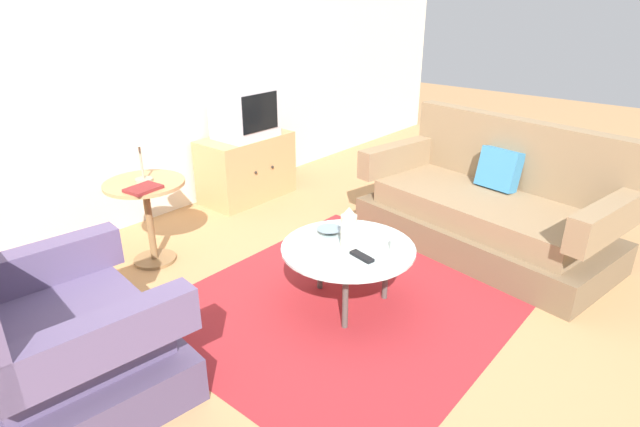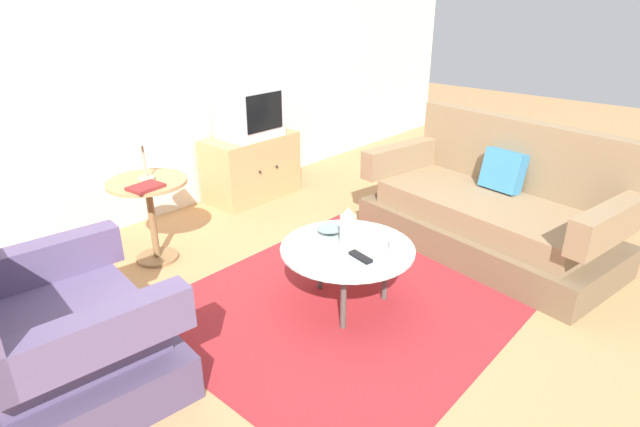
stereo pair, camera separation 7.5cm
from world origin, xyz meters
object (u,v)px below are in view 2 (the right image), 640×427
(couch, at_px, (493,210))
(tv_remote_dark, at_px, (361,257))
(tv_stand, at_px, (251,167))
(vase, at_px, (348,228))
(table_lamp, at_px, (140,134))
(side_table, at_px, (150,203))
(mug, at_px, (397,245))
(coffee_table, at_px, (348,252))
(book, at_px, (146,187))
(armchair, at_px, (56,342))
(bowl, at_px, (329,231))
(television, at_px, (250,112))

(couch, distance_m, tv_remote_dark, 1.45)
(tv_stand, bearing_deg, tv_remote_dark, -114.65)
(vase, bearing_deg, tv_remote_dark, -113.27)
(couch, xyz_separation_m, tv_remote_dark, (-1.44, 0.17, 0.11))
(table_lamp, height_order, tv_remote_dark, table_lamp)
(side_table, xyz_separation_m, tv_remote_dark, (0.41, -1.59, -0.04))
(tv_stand, distance_m, mug, 2.25)
(coffee_table, height_order, book, book)
(armchair, distance_m, table_lamp, 1.55)
(tv_stand, relative_size, mug, 6.84)
(table_lamp, height_order, bowl, table_lamp)
(coffee_table, relative_size, tv_stand, 0.94)
(armchair, relative_size, television, 2.09)
(television, distance_m, table_lamp, 1.39)
(armchair, bearing_deg, vase, 77.52)
(side_table, xyz_separation_m, vase, (0.47, -1.44, 0.08))
(table_lamp, height_order, mug, table_lamp)
(armchair, bearing_deg, table_lamp, 137.06)
(table_lamp, bearing_deg, vase, -72.31)
(side_table, height_order, vase, vase)
(vase, bearing_deg, table_lamp, 107.69)
(coffee_table, height_order, tv_stand, tv_stand)
(table_lamp, distance_m, vase, 1.58)
(tv_remote_dark, bearing_deg, table_lamp, -154.05)
(tv_remote_dark, bearing_deg, book, -148.98)
(side_table, relative_size, bowl, 3.87)
(coffee_table, xyz_separation_m, mug, (0.15, -0.26, 0.07))
(table_lamp, bearing_deg, side_table, -125.67)
(side_table, xyz_separation_m, book, (-0.09, -0.14, 0.18))
(bowl, height_order, book, book)
(vase, bearing_deg, couch, -13.23)
(couch, distance_m, coffee_table, 1.41)
(side_table, bearing_deg, book, -123.10)
(armchair, relative_size, bowl, 6.78)
(armchair, distance_m, side_table, 1.40)
(mug, height_order, bowl, mug)
(tv_stand, bearing_deg, television, -90.00)
(bowl, bearing_deg, side_table, 113.31)
(vase, xyz_separation_m, bowl, (0.06, 0.20, -0.11))
(armchair, distance_m, tv_remote_dark, 1.64)
(side_table, bearing_deg, bowl, -66.69)
(couch, bearing_deg, table_lamp, 56.07)
(coffee_table, relative_size, tv_remote_dark, 4.84)
(armchair, bearing_deg, tv_stand, 126.10)
(couch, xyz_separation_m, mug, (-1.23, 0.06, 0.15))
(couch, height_order, vase, couch)
(mug, bearing_deg, side_table, 110.04)
(vase, bearing_deg, tv_stand, 65.24)
(television, height_order, table_lamp, television)
(table_lamp, distance_m, mug, 1.88)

